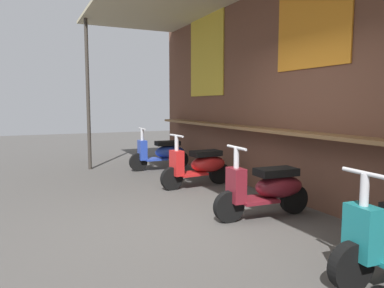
% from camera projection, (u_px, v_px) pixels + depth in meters
% --- Properties ---
extents(ground_plane, '(30.91, 30.91, 0.00)m').
position_uv_depth(ground_plane, '(193.00, 227.00, 4.42)').
color(ground_plane, '#474442').
extents(market_stall_facade, '(11.04, 2.69, 3.63)m').
position_uv_depth(market_stall_facade, '(313.00, 65.00, 4.98)').
color(market_stall_facade, brown).
rests_on(market_stall_facade, ground_plane).
extents(scooter_blue, '(0.46, 1.40, 0.97)m').
position_uv_depth(scooter_blue, '(163.00, 153.00, 8.35)').
color(scooter_blue, '#233D9E').
rests_on(scooter_blue, ground_plane).
extents(scooter_red, '(0.50, 1.40, 0.97)m').
position_uv_depth(scooter_red, '(200.00, 165.00, 6.61)').
color(scooter_red, red).
rests_on(scooter_red, ground_plane).
extents(scooter_maroon, '(0.48, 1.40, 0.97)m').
position_uv_depth(scooter_maroon, '(268.00, 188.00, 4.80)').
color(scooter_maroon, maroon).
rests_on(scooter_maroon, ground_plane).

